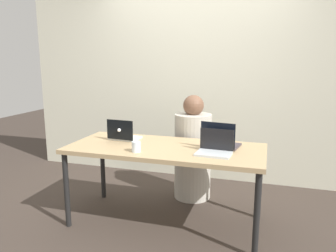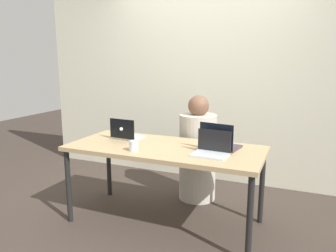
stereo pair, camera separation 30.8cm
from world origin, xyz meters
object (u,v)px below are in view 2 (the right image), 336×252
at_px(laptop_front_right, 211,150).
at_px(laptop_back_right, 220,143).
at_px(person_at_center, 198,154).
at_px(laptop_back_left, 126,134).
at_px(water_glass_left, 134,147).

xyz_separation_m(laptop_front_right, laptop_back_right, (0.02, 0.22, 0.01)).
distance_m(person_at_center, laptop_back_right, 0.72).
height_order(person_at_center, laptop_front_right, person_at_center).
height_order(person_at_center, laptop_back_left, person_at_center).
bearing_deg(laptop_front_right, laptop_back_right, 90.12).
distance_m(laptop_front_right, laptop_back_left, 0.99).
bearing_deg(laptop_front_right, water_glass_left, -163.66).
bearing_deg(person_at_center, water_glass_left, 87.24).
distance_m(laptop_back_right, water_glass_left, 0.78).
relative_size(laptop_front_right, water_glass_left, 3.30).
xyz_separation_m(person_at_center, laptop_back_left, (-0.60, -0.53, 0.28)).
height_order(laptop_back_right, water_glass_left, laptop_back_right).
bearing_deg(laptop_back_right, laptop_front_right, 95.71).
distance_m(person_at_center, water_glass_left, 1.00).
xyz_separation_m(laptop_front_right, laptop_back_left, (-0.96, 0.23, 0.00)).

